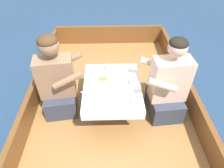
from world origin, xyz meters
The scene contains 22 objects.
ground_plane centered at (0.00, 0.00, 0.00)m, with size 60.00×60.00×0.00m, color navy.
boat_deck centered at (0.00, 0.00, 0.14)m, with size 2.01×3.26×0.29m, color #9E6B38.
gunwale_port centered at (-0.97, 0.00, 0.43)m, with size 0.06×3.26×0.29m, color brown.
gunwale_starboard centered at (0.97, 0.00, 0.43)m, with size 0.06×3.26×0.29m, color brown.
bow_coaming centered at (0.00, 1.60, 0.45)m, with size 1.89×0.06×0.33m, color brown.
cockpit_table centered at (0.00, -0.09, 0.66)m, with size 0.64×0.82×0.41m.
person_port centered at (-0.62, -0.03, 0.70)m, with size 0.56×0.50×1.01m.
person_starboard centered at (0.62, -0.13, 0.69)m, with size 0.55×0.47×1.01m.
plate_sandwich centered at (-0.10, -0.03, 0.70)m, with size 0.22×0.22×0.01m.
plate_bread centered at (0.09, 0.05, 0.70)m, with size 0.19×0.19×0.01m.
sandwich centered at (-0.10, -0.03, 0.73)m, with size 0.11×0.09×0.05m.
bowl_port_near centered at (-0.21, -0.26, 0.72)m, with size 0.15×0.15×0.04m.
bowl_starboard_near centered at (-0.12, -0.37, 0.72)m, with size 0.11×0.11×0.04m.
bowl_center_far centered at (0.09, -0.29, 0.72)m, with size 0.12×0.12×0.04m.
bowl_port_far centered at (-0.17, 0.14, 0.72)m, with size 0.12×0.12×0.04m.
coffee_cup_port centered at (-0.04, 0.20, 0.73)m, with size 0.10×0.07×0.06m.
coffee_cup_starboard centered at (0.23, -0.08, 0.73)m, with size 0.11×0.08×0.06m.
coffee_cup_center centered at (0.22, -0.38, 0.73)m, with size 0.10×0.07×0.06m.
utensil_fork_port centered at (-0.24, -0.17, 0.70)m, with size 0.17×0.07×0.00m.
utensil_spoon_center centered at (0.15, 0.18, 0.70)m, with size 0.17×0.06×0.01m.
utensil_knife_starboard centered at (0.18, 0.18, 0.70)m, with size 0.10×0.15×0.00m.
utensil_knife_port centered at (-0.04, -0.32, 0.70)m, with size 0.04×0.17×0.00m.
Camera 1 is at (-0.05, -1.77, 2.19)m, focal length 32.00 mm.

